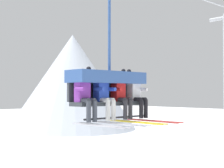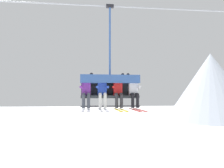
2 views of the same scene
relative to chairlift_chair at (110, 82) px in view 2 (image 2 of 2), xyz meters
name	(u,v)px [view 2 (image 2 of 2)]	position (x,y,z in m)	size (l,w,h in m)	color
mountain_peak_central	(211,87)	(25.30, 35.60, 1.42)	(19.12, 19.12, 14.26)	silver
lift_cable	(118,7)	(0.32, -0.07, 2.87)	(16.22, 0.05, 0.05)	#9EA3A8
chairlift_chair	(110,82)	(0.00, 0.00, 0.00)	(2.16, 0.74, 3.82)	#33383D
skier_purple	(86,90)	(-0.87, -0.21, -0.31)	(0.48, 1.70, 1.34)	purple
skier_blue	(102,91)	(-0.29, -0.22, -0.33)	(0.46, 1.70, 1.23)	#2847B7
skier_red	(118,90)	(0.29, -0.21, -0.31)	(0.48, 1.70, 1.34)	red
skier_white	(134,90)	(0.87, -0.21, -0.31)	(0.48, 1.70, 1.34)	silver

